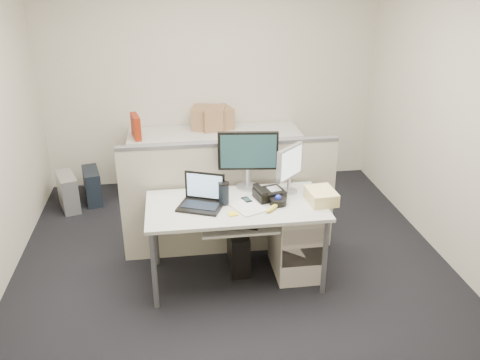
{
  "coord_description": "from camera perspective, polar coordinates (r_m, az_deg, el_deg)",
  "views": [
    {
      "loc": [
        -0.5,
        -3.78,
        2.63
      ],
      "look_at": [
        0.06,
        0.15,
        0.88
      ],
      "focal_mm": 38.0,
      "sensor_mm": 36.0,
      "label": 1
    }
  ],
  "objects": [
    {
      "name": "wall_front",
      "position": [
        2.06,
        8.12,
        -15.02
      ],
      "size": [
        4.0,
        0.02,
        2.7
      ],
      "primitive_type": "cube",
      "color": "beige",
      "rests_on": "ground"
    },
    {
      "name": "travel_mug",
      "position": [
        4.23,
        -1.84,
        -1.58
      ],
      "size": [
        0.1,
        0.1,
        0.19
      ],
      "primitive_type": "cylinder",
      "rotation": [
        0.0,
        0.0,
        0.19
      ],
      "color": "black",
      "rests_on": "desk"
    },
    {
      "name": "back_counter",
      "position": [
        6.17,
        -2.83,
        2.11
      ],
      "size": [
        2.0,
        0.6,
        0.72
      ],
      "primitive_type": "cube",
      "color": "beige",
      "rests_on": "floor"
    },
    {
      "name": "paper_stack",
      "position": [
        4.2,
        0.88,
        -3.07
      ],
      "size": [
        0.32,
        0.35,
        0.01
      ],
      "primitive_type": "cube",
      "rotation": [
        0.0,
        0.0,
        0.42
      ],
      "color": "silver",
      "rests_on": "desk"
    },
    {
      "name": "laptop",
      "position": [
        4.16,
        -4.52,
        -1.5
      ],
      "size": [
        0.42,
        0.38,
        0.26
      ],
      "primitive_type": "cube",
      "rotation": [
        0.0,
        0.0,
        -0.39
      ],
      "color": "black",
      "rests_on": "desk"
    },
    {
      "name": "sticky_pad",
      "position": [
        4.09,
        -0.82,
        -3.83
      ],
      "size": [
        0.08,
        0.08,
        0.01
      ],
      "primitive_type": "cube",
      "rotation": [
        0.0,
        0.0,
        0.16
      ],
      "color": "yellow",
      "rests_on": "desk"
    },
    {
      "name": "red_binder",
      "position": [
        5.9,
        -11.61,
        5.81
      ],
      "size": [
        0.13,
        0.31,
        0.29
      ],
      "primitive_type": "cube",
      "rotation": [
        0.0,
        0.0,
        0.2
      ],
      "color": "maroon",
      "rests_on": "back_counter"
    },
    {
      "name": "monitor_main",
      "position": [
        4.46,
        0.9,
        2.23
      ],
      "size": [
        0.55,
        0.26,
        0.53
      ],
      "primitive_type": "cube",
      "rotation": [
        0.0,
        0.0,
        -0.12
      ],
      "color": "black",
      "rests_on": "desk"
    },
    {
      "name": "wall_back",
      "position": [
        6.19,
        -3.3,
        11.76
      ],
      "size": [
        4.0,
        0.02,
        2.7
      ],
      "primitive_type": "cube",
      "color": "beige",
      "rests_on": "ground"
    },
    {
      "name": "floor",
      "position": [
        4.64,
        -0.43,
        -10.9
      ],
      "size": [
        4.0,
        4.5,
        0.01
      ],
      "primitive_type": "cube",
      "color": "black",
      "rests_on": "ground"
    },
    {
      "name": "pc_tower_spare_silver",
      "position": [
        6.05,
        -18.76,
        -1.25
      ],
      "size": [
        0.31,
        0.47,
        0.41
      ],
      "primitive_type": "cube",
      "rotation": [
        0.0,
        0.0,
        0.33
      ],
      "color": "#B7B7BC",
      "rests_on": "floor"
    },
    {
      "name": "manila_folders",
      "position": [
        4.34,
        9.1,
        -1.78
      ],
      "size": [
        0.24,
        0.3,
        0.11
      ],
      "primitive_type": "cube",
      "rotation": [
        0.0,
        0.0,
        0.07
      ],
      "color": "#F7DF88",
      "rests_on": "desk"
    },
    {
      "name": "keyboard_tray",
      "position": [
        4.15,
        -0.12,
        -5.2
      ],
      "size": [
        0.62,
        0.32,
        0.02
      ],
      "primitive_type": "cube",
      "color": "#B6B5AB",
      "rests_on": "desk"
    },
    {
      "name": "monitor_small",
      "position": [
        4.42,
        5.56,
        1.12
      ],
      "size": [
        0.36,
        0.36,
        0.42
      ],
      "primitive_type": "cube",
      "rotation": [
        0.0,
        0.0,
        0.76
      ],
      "color": "#B7B7BC",
      "rests_on": "desk"
    },
    {
      "name": "wall_right",
      "position": [
        4.71,
        24.54,
        5.8
      ],
      "size": [
        0.02,
        4.5,
        2.7
      ],
      "primitive_type": "cube",
      "color": "beige",
      "rests_on": "ground"
    },
    {
      "name": "desk_phone",
      "position": [
        4.36,
        3.31,
        -1.58
      ],
      "size": [
        0.28,
        0.25,
        0.08
      ],
      "primitive_type": "cube",
      "rotation": [
        0.0,
        0.0,
        0.25
      ],
      "color": "black",
      "rests_on": "desk"
    },
    {
      "name": "cardboard_box_right",
      "position": [
        6.12,
        -2.79,
        6.87
      ],
      "size": [
        0.45,
        0.39,
        0.27
      ],
      "primitive_type": "cube",
      "rotation": [
        0.0,
        0.0,
        0.29
      ],
      "color": "#946C47",
      "rests_on": "back_counter"
    },
    {
      "name": "desk",
      "position": [
        4.29,
        -0.45,
        -3.52
      ],
      "size": [
        1.5,
        0.75,
        0.73
      ],
      "color": "#B6B5AB",
      "rests_on": "floor"
    },
    {
      "name": "trackball",
      "position": [
        4.26,
        4.31,
        -2.41
      ],
      "size": [
        0.19,
        0.19,
        0.06
      ],
      "primitive_type": "cylinder",
      "rotation": [
        0.0,
        0.0,
        -0.4
      ],
      "color": "black",
      "rests_on": "desk"
    },
    {
      "name": "cardboard_box_left",
      "position": [
        6.11,
        -3.5,
        6.89
      ],
      "size": [
        0.44,
        0.37,
        0.29
      ],
      "primitive_type": "cube",
      "rotation": [
        0.0,
        0.0,
        -0.23
      ],
      "color": "#946C47",
      "rests_on": "back_counter"
    },
    {
      "name": "cubicle_partition",
      "position": [
        4.74,
        -1.16,
        -2.31
      ],
      "size": [
        2.0,
        0.06,
        1.1
      ],
      "primitive_type": "cube",
      "color": "#B0A38D",
      "rests_on": "floor"
    },
    {
      "name": "pc_tower_spare_dark",
      "position": [
        6.14,
        -16.25,
        -0.62
      ],
      "size": [
        0.26,
        0.45,
        0.39
      ],
      "primitive_type": "cube",
      "rotation": [
        0.0,
        0.0,
        0.22
      ],
      "color": "black",
      "rests_on": "floor"
    },
    {
      "name": "cellphone",
      "position": [
        4.32,
        0.77,
        -2.28
      ],
      "size": [
        0.09,
        0.13,
        0.02
      ],
      "primitive_type": "cube",
      "rotation": [
        0.0,
        0.0,
        0.31
      ],
      "color": "black",
      "rests_on": "desk"
    },
    {
      "name": "pc_tower_desk",
      "position": [
        4.67,
        -0.2,
        -7.78
      ],
      "size": [
        0.17,
        0.41,
        0.38
      ],
      "primitive_type": "cube",
      "rotation": [
        0.0,
        0.0,
        -0.0
      ],
      "color": "black",
      "rests_on": "floor"
    },
    {
      "name": "banana",
      "position": [
        4.16,
        3.65,
        -3.16
      ],
      "size": [
        0.15,
        0.16,
        0.04
      ],
      "primitive_type": "ellipsoid",
      "rotation": [
        0.0,
        0.0,
        0.81
      ],
      "color": "#D1D041",
      "rests_on": "desk"
    },
    {
      "name": "drawer_pedestal",
      "position": [
        4.59,
        6.34,
        -6.55
      ],
      "size": [
        0.4,
        0.55,
        0.65
      ],
      "primitive_type": "cube",
      "color": "beige",
      "rests_on": "floor"
    },
    {
      "name": "keyboard",
      "position": [
        4.17,
        -0.88,
        -4.7
      ],
      "size": [
        0.48,
        0.31,
        0.03
      ],
      "primitive_type": "cube",
      "rotation": [
        0.0,
        0.0,
        -0.37
      ],
      "color": "black",
      "rests_on": "keyboard_tray"
    }
  ]
}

